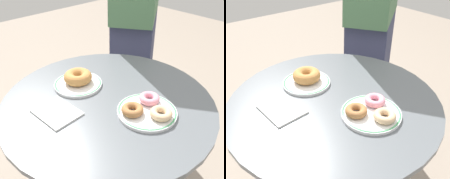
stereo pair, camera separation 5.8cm
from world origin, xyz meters
The scene contains 9 objects.
cafe_table centered at (0.00, 0.00, 0.55)m, with size 0.73×0.73×0.76m.
plate_left centered at (-0.14, -0.02, 0.77)m, with size 0.18×0.18×0.01m.
plate_right centered at (0.14, 0.04, 0.77)m, with size 0.19×0.19×0.01m.
donut_old_fashioned centered at (-0.15, -0.02, 0.79)m, with size 0.11×0.11×0.04m, color #BC7F42.
donut_glazed centered at (0.19, 0.05, 0.79)m, with size 0.07×0.07×0.02m, color #E0B789.
donut_pink_frosted centered at (0.12, 0.08, 0.79)m, with size 0.07×0.07×0.02m, color pink.
donut_cinnamon centered at (0.12, -0.01, 0.79)m, with size 0.07×0.07×0.02m, color #A36B3D.
paper_napkin centered at (-0.06, -0.17, 0.77)m, with size 0.14×0.11×0.01m, color white.
person_figure centered at (-0.40, 0.58, 0.78)m, with size 0.44×0.50×1.61m.
Camera 2 is at (0.55, -0.42, 1.26)m, focal length 39.35 mm.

